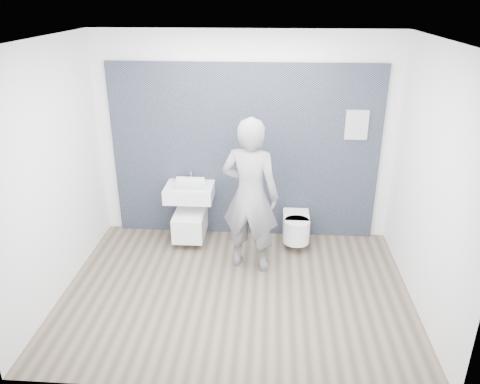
# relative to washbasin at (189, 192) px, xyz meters

# --- Properties ---
(ground) EXTENTS (4.00, 4.00, 0.00)m
(ground) POSITION_rel_washbasin_xyz_m (0.73, -1.20, -0.72)
(ground) COLOR brown
(ground) RESTS_ON ground
(room_shell) EXTENTS (4.00, 4.00, 4.00)m
(room_shell) POSITION_rel_washbasin_xyz_m (0.73, -1.20, 1.02)
(room_shell) COLOR white
(room_shell) RESTS_ON ground
(tile_wall) EXTENTS (3.60, 0.06, 2.40)m
(tile_wall) POSITION_rel_washbasin_xyz_m (0.73, 0.27, -0.72)
(tile_wall) COLOR black
(tile_wall) RESTS_ON ground
(washbasin) EXTENTS (0.64, 0.48, 0.48)m
(washbasin) POSITION_rel_washbasin_xyz_m (0.00, 0.00, 0.00)
(washbasin) COLOR white
(washbasin) RESTS_ON ground
(toilet_square) EXTENTS (0.41, 0.59, 0.80)m
(toilet_square) POSITION_rel_washbasin_xyz_m (0.00, -0.05, -0.43)
(toilet_square) COLOR white
(toilet_square) RESTS_ON ground
(toilet_rounded) EXTENTS (0.35, 0.60, 0.32)m
(toilet_rounded) POSITION_rel_washbasin_xyz_m (1.46, -0.06, -0.45)
(toilet_rounded) COLOR white
(toilet_rounded) RESTS_ON ground
(info_placard) EXTENTS (0.29, 0.03, 0.39)m
(info_placard) POSITION_rel_washbasin_xyz_m (2.18, 0.23, -0.72)
(info_placard) COLOR white
(info_placard) RESTS_ON ground
(visitor) EXTENTS (0.79, 0.62, 1.93)m
(visitor) POSITION_rel_washbasin_xyz_m (0.85, -0.63, 0.24)
(visitor) COLOR slate
(visitor) RESTS_ON ground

